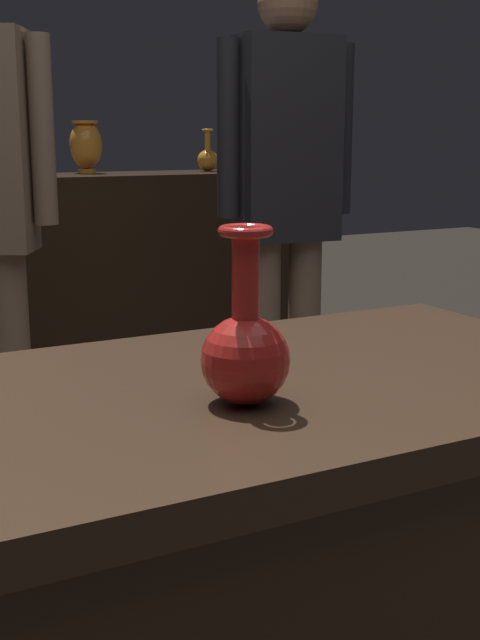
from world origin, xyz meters
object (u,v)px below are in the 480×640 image
Objects in this scene: shelf_vase_right at (86,145)px; visitor_near_right at (286,192)px; vase_centerpiece at (245,349)px; shelf_vase_far_right at (208,158)px.

visitor_near_right is at bearing -69.03° from shelf_vase_right.
vase_centerpiece is at bearing 62.78° from visitor_near_right.
shelf_vase_right is 1.17× the size of shelf_vase_far_right.
shelf_vase_far_right is at bearing -3.87° from shelf_vase_right.
shelf_vase_right is at bearing 76.91° from vase_centerpiece.
vase_centerpiece is 1.11× the size of shelf_vase_right.
vase_centerpiece is at bearing -114.66° from shelf_vase_far_right.
visitor_near_right is at bearing 57.35° from vase_centerpiece.
shelf_vase_right is (0.55, 2.37, 0.23)m from vase_centerpiece.
visitor_near_right reaches higher than vase_centerpiece.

